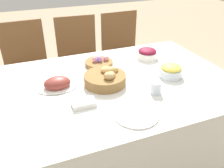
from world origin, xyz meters
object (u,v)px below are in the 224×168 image
(bread_basket, at_px, (106,78))
(butter_dish, at_px, (84,103))
(fork, at_px, (111,121))
(beet_salad_bowl, at_px, (147,54))
(drinking_cup, at_px, (156,87))
(dinner_plate, at_px, (136,115))
(chair_far_right, at_px, (123,53))
(chair_far_left, at_px, (28,67))
(pineapple_bowl, at_px, (171,71))
(knife, at_px, (160,109))
(chair_far_center, at_px, (80,59))
(spoon, at_px, (164,108))
(ham_platter, at_px, (57,84))
(egg_basket, at_px, (99,62))

(bread_basket, height_order, butter_dish, bread_basket)
(bread_basket, bearing_deg, fork, -106.02)
(beet_salad_bowl, xyz_separation_m, drinking_cup, (-0.22, -0.51, -0.00))
(dinner_plate, bearing_deg, chair_far_right, 68.84)
(chair_far_left, bearing_deg, butter_dish, -79.32)
(chair_far_right, relative_size, beet_salad_bowl, 5.30)
(chair_far_left, height_order, beet_salad_bowl, chair_far_left)
(pineapple_bowl, xyz_separation_m, knife, (-0.29, -0.33, -0.04))
(chair_far_center, relative_size, drinking_cup, 12.11)
(drinking_cup, bearing_deg, knife, -113.17)
(chair_far_left, bearing_deg, chair_far_right, -2.58)
(chair_far_left, bearing_deg, drinking_cup, -60.19)
(beet_salad_bowl, bearing_deg, spoon, -111.04)
(chair_far_center, height_order, spoon, chair_far_center)
(ham_platter, xyz_separation_m, spoon, (0.53, -0.47, -0.03))
(fork, distance_m, butter_dish, 0.22)
(spoon, bearing_deg, chair_far_left, 121.42)
(chair_far_right, xyz_separation_m, egg_basket, (-0.50, -0.63, 0.23))
(chair_far_left, relative_size, chair_far_center, 1.00)
(beet_salad_bowl, bearing_deg, drinking_cup, -113.22)
(chair_far_left, bearing_deg, egg_basket, -52.54)
(bread_basket, bearing_deg, chair_far_right, 59.46)
(pineapple_bowl, height_order, fork, pineapple_bowl)
(ham_platter, height_order, fork, ham_platter)
(chair_far_center, distance_m, drinking_cup, 1.21)
(beet_salad_bowl, distance_m, pineapple_bowl, 0.35)
(chair_far_center, relative_size, fork, 4.81)
(chair_far_left, relative_size, butter_dish, 6.83)
(chair_far_left, xyz_separation_m, pineapple_bowl, (0.95, -1.00, 0.25))
(chair_far_center, bearing_deg, chair_far_right, 3.03)
(pineapple_bowl, height_order, dinner_plate, pineapple_bowl)
(egg_basket, xyz_separation_m, pineapple_bowl, (0.42, -0.37, 0.02))
(chair_far_left, distance_m, butter_dish, 1.18)
(egg_basket, relative_size, beet_salad_bowl, 1.24)
(knife, relative_size, drinking_cup, 2.52)
(chair_far_right, height_order, dinner_plate, chair_far_right)
(butter_dish, bearing_deg, egg_basket, 61.93)
(beet_salad_bowl, distance_m, butter_dish, 0.84)
(beet_salad_bowl, distance_m, spoon, 0.73)
(pineapple_bowl, bearing_deg, chair_far_right, 85.74)
(bread_basket, distance_m, ham_platter, 0.32)
(chair_far_right, bearing_deg, pineapple_bowl, -95.66)
(egg_basket, distance_m, pineapple_bowl, 0.56)
(beet_salad_bowl, relative_size, knife, 0.91)
(chair_far_left, relative_size, dinner_plate, 3.77)
(ham_platter, height_order, spoon, ham_platter)
(bread_basket, xyz_separation_m, spoon, (0.22, -0.40, -0.04))
(chair_far_right, relative_size, ham_platter, 3.47)
(pineapple_bowl, height_order, butter_dish, pineapple_bowl)
(chair_far_center, height_order, egg_basket, chair_far_center)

